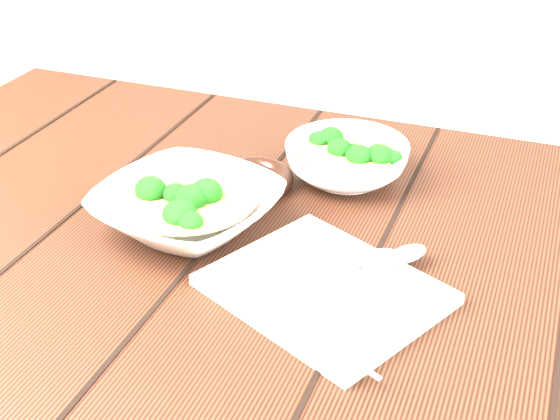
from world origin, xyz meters
The scene contains 7 objects.
table centered at (0.00, 0.00, 0.63)m, with size 1.20×0.80×0.75m.
soup_bowl_front centered at (-0.06, -0.02, 0.78)m, with size 0.26×0.26×0.06m.
soup_bowl_back centered at (0.09, 0.18, 0.78)m, with size 0.20×0.20×0.06m.
trivet centered at (-0.02, 0.11, 0.76)m, with size 0.11×0.11×0.03m, color black.
napkin centered at (0.15, -0.09, 0.76)m, with size 0.24×0.19×0.01m, color beige.
spoon_left centered at (0.16, -0.06, 0.77)m, with size 0.14×0.17×0.01m.
spoon_right centered at (0.20, -0.04, 0.77)m, with size 0.12×0.18×0.01m.
Camera 1 is at (0.35, -0.77, 1.27)m, focal length 50.00 mm.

